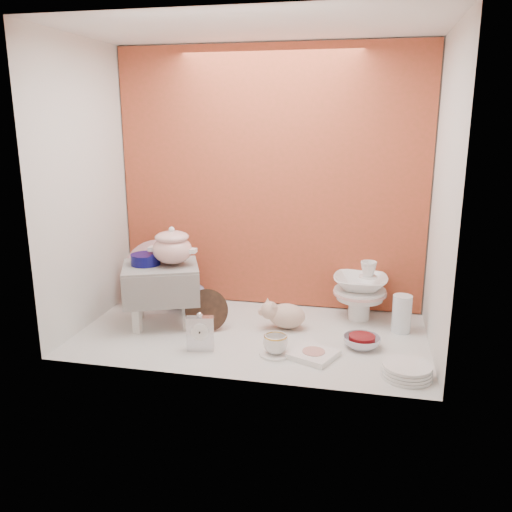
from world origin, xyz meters
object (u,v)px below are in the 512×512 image
Objects in this scene: crystal_bowl at (362,342)px; porcelain_tower at (360,290)px; floral_platter at (158,274)px; plush_pig at (287,315)px; gold_rim_teacup at (276,344)px; soup_tureen at (172,246)px; mantel_clock at (200,332)px; dinner_plate_stack at (407,370)px; blue_white_vase at (187,289)px; step_stool at (162,295)px.

porcelain_tower is at bearing 93.88° from crystal_bowl.
crystal_bowl is (1.21, -0.35, -0.17)m from floral_platter.
plush_pig reaches higher than gold_rim_teacup.
soup_tureen is 1.31× the size of mantel_clock.
crystal_bowl is at bearing -86.12° from porcelain_tower.
dinner_plate_stack is 0.34m from crystal_bowl.
soup_tureen is at bearing 174.29° from crystal_bowl.
gold_rim_teacup is (0.63, -0.54, -0.05)m from blue_white_vase.
gold_rim_teacup is (-0.00, -0.33, -0.02)m from plush_pig.
mantel_clock reaches higher than plush_pig.
step_stool is 0.28m from soup_tureen.
blue_white_vase is 1.01m from porcelain_tower.
blue_white_vase is at bearing 152.63° from dinner_plate_stack.
gold_rim_teacup reaches higher than dinner_plate_stack.
blue_white_vase is at bearing 94.95° from soup_tureen.
soup_tureen is (0.07, 0.02, 0.27)m from step_stool.
gold_rim_teacup is at bearing -83.62° from plush_pig.
gold_rim_teacup is 0.61m from dinner_plate_stack.
plush_pig is 2.15× the size of gold_rim_teacup.
soup_tureen is at bearing 155.83° from gold_rim_teacup.
crystal_bowl is at bearing -15.26° from plush_pig.
blue_white_vase is 0.63m from mantel_clock.
step_stool is at bearing 123.91° from mantel_clock.
plush_pig is at bearing 89.74° from gold_rim_teacup.
dinner_plate_stack is at bearing -28.89° from plush_pig.
porcelain_tower is at bearing 1.52° from floral_platter.
crystal_bowl is (0.40, -0.16, -0.05)m from plush_pig.
step_stool is at bearing -167.31° from soup_tureen.
floral_platter is at bearing 173.22° from plush_pig.
floral_platter reaches higher than plush_pig.
porcelain_tower is (-0.03, 0.39, 0.14)m from crystal_bowl.
blue_white_vase is at bearing 168.26° from plush_pig.
crystal_bowl is (-0.20, 0.27, -0.00)m from dinner_plate_stack.
gold_rim_teacup is (0.81, -0.53, -0.14)m from floral_platter.
plush_pig reaches higher than dinner_plate_stack.
mantel_clock is 1.64× the size of gold_rim_teacup.
dinner_plate_stack is at bearing -27.37° from blue_white_vase.
gold_rim_teacup is 0.52× the size of dinner_plate_stack.
porcelain_tower reaches higher than plush_pig.
step_stool is at bearing -63.95° from floral_platter.
soup_tureen is at bearing 115.50° from mantel_clock.
dinner_plate_stack is at bearing -16.94° from soup_tureen.
mantel_clock is at bearing -64.56° from step_stool.
floral_platter is at bearing 93.92° from step_stool.
mantel_clock is 0.77× the size of plush_pig.
porcelain_tower is (1.18, 0.03, -0.03)m from floral_platter.
blue_white_vase is 1.89× the size of gold_rim_teacup.
crystal_bowl is (1.04, -0.37, -0.08)m from blue_white_vase.
dinner_plate_stack is (1.41, -0.62, -0.17)m from floral_platter.
crystal_bowl is at bearing -5.71° from soup_tureen.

